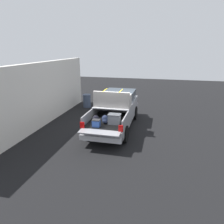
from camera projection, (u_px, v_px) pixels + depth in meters
The scene contains 4 objects.
ground_plane at pixel (114, 127), 11.87m from camera, with size 40.00×40.00×0.00m, color black.
pickup_truck at pixel (116, 110), 11.92m from camera, with size 6.05×2.06×2.23m.
building_facade at pixel (39, 95), 11.68m from camera, with size 11.49×0.36×3.57m, color silver.
trash_can at pixel (87, 101), 15.80m from camera, with size 0.60×0.60×0.98m.
Camera 1 is at (-10.80, -2.48, 4.35)m, focal length 33.50 mm.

